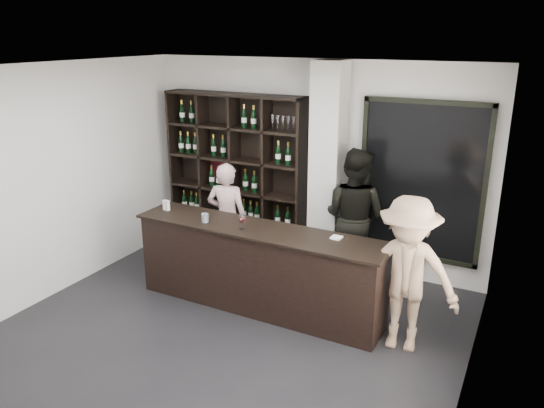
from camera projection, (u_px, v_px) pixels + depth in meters
The scene contains 12 objects.
floor at pixel (207, 352), 5.62m from camera, with size 5.00×5.50×0.01m, color black.
wine_shelf at pixel (235, 175), 7.92m from camera, with size 2.20×0.35×2.40m, color black, non-canonical shape.
structural_column at pixel (327, 171), 7.11m from camera, with size 0.40×0.40×2.90m, color silver.
glass_panel at pixel (421, 182), 6.79m from camera, with size 1.60×0.08×2.10m.
tasting_counter at pixel (258, 268), 6.38m from camera, with size 3.16×0.66×1.04m.
taster_pink at pixel (227, 218), 7.32m from camera, with size 0.57×0.37×1.56m, color #CAA2A3.
taster_black at pixel (354, 216), 6.97m from camera, with size 0.89×0.70×1.84m, color black.
customer at pixel (406, 275), 5.47m from camera, with size 1.09×0.63×1.69m, color #8E7059.
wine_glass at pixel (242, 221), 6.16m from camera, with size 0.08×0.08×0.20m, color white, non-canonical shape.
spit_cup at pixel (205, 218), 6.40m from camera, with size 0.08×0.08×0.11m, color #ACC2CF.
napkin_stack at pixel (337, 237), 5.91m from camera, with size 0.12×0.12×0.02m, color white.
card_stand at pixel (166, 205), 6.83m from camera, with size 0.09×0.04×0.13m, color white.
Camera 1 is at (2.83, -4.01, 3.24)m, focal length 35.00 mm.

